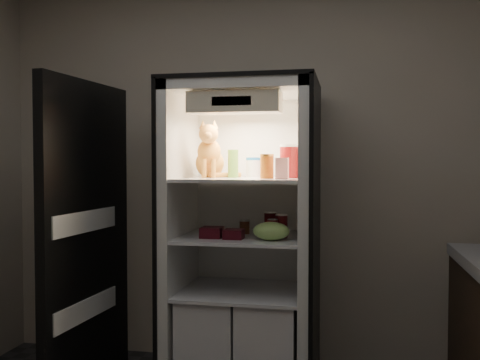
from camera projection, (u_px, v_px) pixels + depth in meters
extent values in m
plane|color=beige|center=(256.00, 167.00, 3.68)|extent=(3.60, 0.00, 3.60)
cube|color=white|center=(252.00, 231.00, 3.57)|extent=(0.85, 0.06, 1.85)
cube|color=white|center=(181.00, 236.00, 3.34)|extent=(0.06, 0.70, 1.85)
cube|color=white|center=(308.00, 239.00, 3.18)|extent=(0.06, 0.70, 1.85)
cube|color=white|center=(243.00, 90.00, 3.23)|extent=(0.85, 0.70, 0.06)
cube|color=black|center=(175.00, 236.00, 3.35)|extent=(0.02, 0.72, 1.87)
cube|color=black|center=(315.00, 240.00, 3.17)|extent=(0.02, 0.72, 1.87)
cube|color=black|center=(243.00, 83.00, 3.23)|extent=(0.90, 0.72, 0.02)
cube|color=white|center=(242.00, 180.00, 3.22)|extent=(0.73, 0.62, 0.02)
cube|color=white|center=(242.00, 237.00, 3.23)|extent=(0.73, 0.62, 0.02)
cube|color=white|center=(214.00, 330.00, 3.28)|extent=(0.34, 0.58, 0.48)
cube|color=white|center=(270.00, 334.00, 3.21)|extent=(0.34, 0.58, 0.48)
cube|color=white|center=(242.00, 291.00, 3.24)|extent=(0.73, 0.62, 0.02)
cube|color=#F9ECCC|center=(235.00, 103.00, 3.00)|extent=(0.52, 0.18, 0.12)
cube|color=black|center=(231.00, 101.00, 2.91)|extent=(0.22, 0.01, 0.05)
cube|color=black|center=(87.00, 242.00, 3.09)|extent=(0.12, 0.87, 1.85)
cube|color=white|center=(83.00, 309.00, 3.04)|extent=(0.10, 0.64, 0.12)
cube|color=white|center=(82.00, 221.00, 3.02)|extent=(0.10, 0.64, 0.12)
ellipsoid|color=#B95E17|center=(210.00, 163.00, 3.38)|extent=(0.22, 0.25, 0.19)
ellipsoid|color=#B95E17|center=(209.00, 152.00, 3.29)|extent=(0.17, 0.16, 0.16)
sphere|color=#C96827|center=(209.00, 134.00, 3.23)|extent=(0.14, 0.14, 0.12)
sphere|color=#C96827|center=(208.00, 136.00, 3.18)|extent=(0.06, 0.06, 0.05)
cone|color=#C96827|center=(203.00, 125.00, 3.24)|extent=(0.05, 0.05, 0.05)
cone|color=#C96827|center=(214.00, 125.00, 3.24)|extent=(0.05, 0.05, 0.05)
cylinder|color=#B95E17|center=(204.00, 168.00, 3.24)|extent=(0.03, 0.03, 0.12)
cylinder|color=#B95E17|center=(213.00, 168.00, 3.24)|extent=(0.03, 0.03, 0.12)
cylinder|color=#B95E17|center=(225.00, 175.00, 3.30)|extent=(0.19, 0.15, 0.03)
cylinder|color=#258827|center=(233.00, 165.00, 3.28)|extent=(0.07, 0.07, 0.16)
cylinder|color=#258827|center=(233.00, 151.00, 3.28)|extent=(0.07, 0.07, 0.01)
cylinder|color=white|center=(253.00, 169.00, 3.37)|extent=(0.09, 0.09, 0.11)
cylinder|color=blue|center=(253.00, 159.00, 3.37)|extent=(0.09, 0.09, 0.02)
cylinder|color=maroon|center=(267.00, 167.00, 3.12)|extent=(0.08, 0.08, 0.13)
cylinder|color=gold|center=(267.00, 155.00, 3.11)|extent=(0.08, 0.08, 0.01)
cylinder|color=maroon|center=(289.00, 162.00, 3.24)|extent=(0.12, 0.12, 0.19)
cylinder|color=white|center=(290.00, 146.00, 3.23)|extent=(0.12, 0.12, 0.02)
cube|color=white|center=(282.00, 168.00, 3.03)|extent=(0.07, 0.07, 0.12)
cylinder|color=black|center=(270.00, 224.00, 3.26)|extent=(0.07, 0.07, 0.13)
cylinder|color=#B2B2B2|center=(270.00, 213.00, 3.26)|extent=(0.08, 0.08, 0.00)
cylinder|color=black|center=(281.00, 227.00, 3.15)|extent=(0.07, 0.07, 0.13)
cylinder|color=#B2B2B2|center=(281.00, 215.00, 3.15)|extent=(0.07, 0.07, 0.00)
cylinder|color=black|center=(273.00, 229.00, 3.10)|extent=(0.06, 0.06, 0.11)
cylinder|color=#B2B2B2|center=(273.00, 219.00, 3.10)|extent=(0.06, 0.06, 0.00)
cylinder|color=#562B18|center=(245.00, 227.00, 3.32)|extent=(0.06, 0.06, 0.08)
cylinder|color=#B2B2B2|center=(245.00, 220.00, 3.32)|extent=(0.06, 0.06, 0.01)
ellipsoid|color=#8BBB57|center=(271.00, 231.00, 3.04)|extent=(0.21, 0.15, 0.11)
cube|color=#500D14|center=(212.00, 232.00, 3.15)|extent=(0.12, 0.12, 0.06)
cube|color=#500D14|center=(234.00, 234.00, 3.10)|extent=(0.11, 0.11, 0.06)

